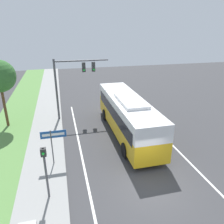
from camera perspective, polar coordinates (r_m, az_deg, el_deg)
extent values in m
plane|color=#38383A|center=(13.74, 10.31, -18.96)|extent=(80.00, 80.00, 0.00)
cube|color=gray|center=(12.95, -17.98, -22.49)|extent=(2.80, 80.00, 0.12)
cube|color=silver|center=(12.95, -5.58, -21.64)|extent=(0.14, 30.00, 0.01)
cube|color=silver|center=(15.35, 23.20, -15.66)|extent=(0.14, 30.00, 0.01)
cube|color=gold|center=(18.85, 3.93, -2.45)|extent=(2.54, 11.08, 1.54)
cube|color=white|center=(18.32, 4.04, 1.56)|extent=(2.54, 11.08, 1.26)
cube|color=black|center=(18.47, 4.01, 0.30)|extent=(2.58, 10.20, 0.95)
cube|color=white|center=(17.33, 4.94, 2.98)|extent=(1.78, 3.88, 0.24)
cylinder|color=black|center=(21.86, -1.88, -0.73)|extent=(0.28, 1.10, 1.10)
cylinder|color=black|center=(22.46, 4.23, -0.17)|extent=(0.28, 1.10, 1.10)
cylinder|color=black|center=(15.91, 3.39, -9.91)|extent=(0.28, 1.10, 1.10)
cylinder|color=black|center=(16.72, 11.52, -8.68)|extent=(0.28, 1.10, 1.10)
cylinder|color=#4C4C51|center=(21.80, -14.28, 5.40)|extent=(0.20, 0.20, 6.03)
cylinder|color=#4C4C51|center=(21.34, -7.95, 13.13)|extent=(5.11, 0.14, 0.14)
cube|color=#2D2D2D|center=(21.46, -7.40, 11.52)|extent=(0.32, 0.28, 0.90)
sphere|color=#1ED838|center=(21.32, -7.31, 10.79)|extent=(0.18, 0.18, 0.18)
cube|color=#2D2D2D|center=(21.58, -4.88, 11.68)|extent=(0.32, 0.28, 0.90)
sphere|color=#1ED838|center=(21.45, -4.78, 10.95)|extent=(0.18, 0.18, 0.18)
cylinder|color=#4C4C51|center=(12.42, -16.79, -15.35)|extent=(0.12, 0.12, 3.16)
cube|color=#2D2D2D|center=(11.68, -17.51, -9.98)|extent=(0.28, 0.24, 0.44)
sphere|color=#1ED838|center=(11.55, -17.55, -10.36)|extent=(0.14, 0.14, 0.14)
cylinder|color=#4C4C51|center=(15.20, -15.35, -9.07)|extent=(0.08, 0.08, 2.60)
cube|color=#19478C|center=(14.72, -15.09, -5.67)|extent=(1.66, 0.03, 0.50)
cube|color=white|center=(14.70, -15.09, -5.70)|extent=(1.41, 0.01, 0.18)
cylinder|color=brown|center=(22.14, -26.23, 1.36)|extent=(0.24, 0.24, 3.86)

